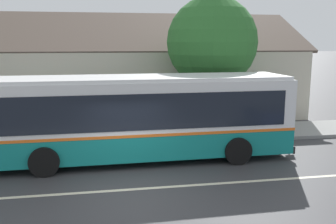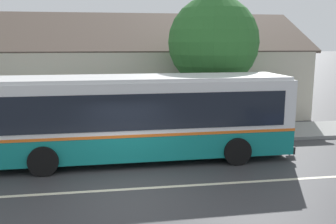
{
  "view_description": "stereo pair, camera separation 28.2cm",
  "coord_description": "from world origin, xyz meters",
  "px_view_note": "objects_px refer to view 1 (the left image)",
  "views": [
    {
      "loc": [
        -0.82,
        -10.63,
        4.37
      ],
      "look_at": [
        1.77,
        3.86,
        1.6
      ],
      "focal_mm": 40.0,
      "sensor_mm": 36.0,
      "label": 1
    },
    {
      "loc": [
        -0.54,
        -10.68,
        4.37
      ],
      "look_at": [
        1.77,
        3.86,
        1.6
      ],
      "focal_mm": 40.0,
      "sensor_mm": 36.0,
      "label": 2
    }
  ],
  "objects_px": {
    "street_tree_primary": "(212,43)",
    "bus_stop_sign": "(285,102)",
    "bench_by_building": "(0,135)",
    "transit_bus": "(136,116)"
  },
  "relations": [
    {
      "from": "transit_bus",
      "to": "street_tree_primary",
      "type": "distance_m",
      "value": 6.12
    },
    {
      "from": "transit_bus",
      "to": "bench_by_building",
      "type": "distance_m",
      "value": 6.11
    },
    {
      "from": "bench_by_building",
      "to": "street_tree_primary",
      "type": "height_order",
      "value": "street_tree_primary"
    },
    {
      "from": "street_tree_primary",
      "to": "bus_stop_sign",
      "type": "distance_m",
      "value": 4.38
    },
    {
      "from": "street_tree_primary",
      "to": "bus_stop_sign",
      "type": "bearing_deg",
      "value": -29.71
    },
    {
      "from": "transit_bus",
      "to": "street_tree_primary",
      "type": "bearing_deg",
      "value": 43.64
    },
    {
      "from": "street_tree_primary",
      "to": "bus_stop_sign",
      "type": "height_order",
      "value": "street_tree_primary"
    },
    {
      "from": "bench_by_building",
      "to": "bus_stop_sign",
      "type": "xyz_separation_m",
      "value": [
        12.44,
        -0.44,
        1.08
      ]
    },
    {
      "from": "transit_bus",
      "to": "street_tree_primary",
      "type": "relative_size",
      "value": 1.78
    },
    {
      "from": "street_tree_primary",
      "to": "transit_bus",
      "type": "bearing_deg",
      "value": -136.36
    }
  ]
}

